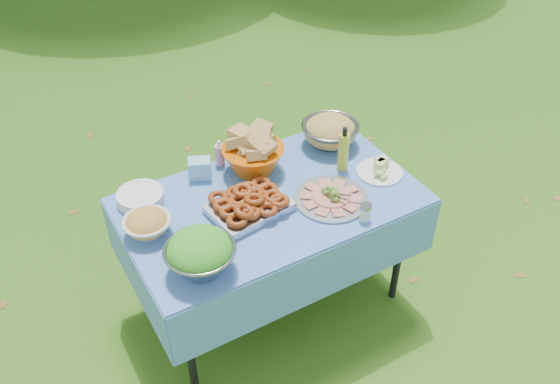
{
  "coord_description": "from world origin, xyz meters",
  "views": [
    {
      "loc": [
        -1.1,
        -1.98,
        2.64
      ],
      "look_at": [
        0.05,
        0.0,
        0.78
      ],
      "focal_mm": 38.0,
      "sensor_mm": 36.0,
      "label": 1
    }
  ],
  "objects_px": {
    "pasta_bowl_steel": "(330,131)",
    "charcuterie_platter": "(331,193)",
    "salad_bowl": "(200,253)",
    "oil_bottle": "(344,149)",
    "bread_bowl": "(253,153)",
    "plate_stack": "(141,197)",
    "picnic_table": "(271,253)"
  },
  "relations": [
    {
      "from": "picnic_table",
      "to": "charcuterie_platter",
      "type": "xyz_separation_m",
      "value": [
        0.26,
        -0.15,
        0.42
      ]
    },
    {
      "from": "bread_bowl",
      "to": "charcuterie_platter",
      "type": "height_order",
      "value": "bread_bowl"
    },
    {
      "from": "pasta_bowl_steel",
      "to": "salad_bowl",
      "type": "bearing_deg",
      "value": -152.64
    },
    {
      "from": "plate_stack",
      "to": "charcuterie_platter",
      "type": "height_order",
      "value": "charcuterie_platter"
    },
    {
      "from": "plate_stack",
      "to": "oil_bottle",
      "type": "height_order",
      "value": "oil_bottle"
    },
    {
      "from": "picnic_table",
      "to": "oil_bottle",
      "type": "height_order",
      "value": "oil_bottle"
    },
    {
      "from": "picnic_table",
      "to": "bread_bowl",
      "type": "relative_size",
      "value": 4.47
    },
    {
      "from": "salad_bowl",
      "to": "pasta_bowl_steel",
      "type": "distance_m",
      "value": 1.15
    },
    {
      "from": "plate_stack",
      "to": "pasta_bowl_steel",
      "type": "relative_size",
      "value": 0.73
    },
    {
      "from": "salad_bowl",
      "to": "bread_bowl",
      "type": "xyz_separation_m",
      "value": [
        0.53,
        0.52,
        0.01
      ]
    },
    {
      "from": "plate_stack",
      "to": "picnic_table",
      "type": "bearing_deg",
      "value": -28.4
    },
    {
      "from": "picnic_table",
      "to": "charcuterie_platter",
      "type": "distance_m",
      "value": 0.52
    },
    {
      "from": "salad_bowl",
      "to": "oil_bottle",
      "type": "height_order",
      "value": "oil_bottle"
    },
    {
      "from": "bread_bowl",
      "to": "pasta_bowl_steel",
      "type": "distance_m",
      "value": 0.48
    },
    {
      "from": "picnic_table",
      "to": "bread_bowl",
      "type": "height_order",
      "value": "bread_bowl"
    },
    {
      "from": "salad_bowl",
      "to": "plate_stack",
      "type": "relative_size",
      "value": 1.32
    },
    {
      "from": "bread_bowl",
      "to": "salad_bowl",
      "type": "bearing_deg",
      "value": -135.68
    },
    {
      "from": "charcuterie_platter",
      "to": "salad_bowl",
      "type": "bearing_deg",
      "value": -171.42
    },
    {
      "from": "picnic_table",
      "to": "plate_stack",
      "type": "height_order",
      "value": "plate_stack"
    },
    {
      "from": "pasta_bowl_steel",
      "to": "plate_stack",
      "type": "bearing_deg",
      "value": 177.62
    },
    {
      "from": "bread_bowl",
      "to": "charcuterie_platter",
      "type": "xyz_separation_m",
      "value": [
        0.22,
        -0.41,
        -0.07
      ]
    },
    {
      "from": "salad_bowl",
      "to": "bread_bowl",
      "type": "relative_size",
      "value": 0.93
    },
    {
      "from": "bread_bowl",
      "to": "plate_stack",
      "type": "bearing_deg",
      "value": 175.17
    },
    {
      "from": "plate_stack",
      "to": "bread_bowl",
      "type": "height_order",
      "value": "bread_bowl"
    },
    {
      "from": "charcuterie_platter",
      "to": "bread_bowl",
      "type": "bearing_deg",
      "value": 117.9
    },
    {
      "from": "salad_bowl",
      "to": "charcuterie_platter",
      "type": "height_order",
      "value": "salad_bowl"
    },
    {
      "from": "bread_bowl",
      "to": "charcuterie_platter",
      "type": "distance_m",
      "value": 0.47
    },
    {
      "from": "salad_bowl",
      "to": "charcuterie_platter",
      "type": "relative_size",
      "value": 0.82
    },
    {
      "from": "picnic_table",
      "to": "pasta_bowl_steel",
      "type": "xyz_separation_m",
      "value": [
        0.52,
        0.26,
        0.46
      ]
    },
    {
      "from": "pasta_bowl_steel",
      "to": "charcuterie_platter",
      "type": "bearing_deg",
      "value": -122.96
    },
    {
      "from": "plate_stack",
      "to": "oil_bottle",
      "type": "xyz_separation_m",
      "value": [
        1.01,
        -0.27,
        0.1
      ]
    },
    {
      "from": "bread_bowl",
      "to": "charcuterie_platter",
      "type": "bearing_deg",
      "value": -62.1
    }
  ]
}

